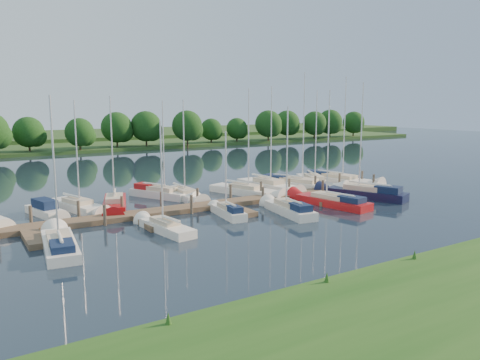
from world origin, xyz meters
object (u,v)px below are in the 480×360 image
dock (225,205)px  sailboat_n_5 (184,195)px  motorboat (46,211)px  sailboat_s_2 (228,212)px

dock → sailboat_n_5: bearing=102.6°
dock → motorboat: 14.89m
sailboat_s_2 → dock: bearing=70.2°
motorboat → sailboat_s_2: bearing=132.4°
sailboat_n_5 → motorboat: bearing=3.3°
sailboat_n_5 → sailboat_s_2: size_ratio=1.35×
dock → sailboat_n_5: size_ratio=4.09×
dock → sailboat_n_5: sailboat_n_5 is taller
motorboat → sailboat_n_5: 12.70m
motorboat → sailboat_s_2: (12.52, -8.04, -0.03)m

